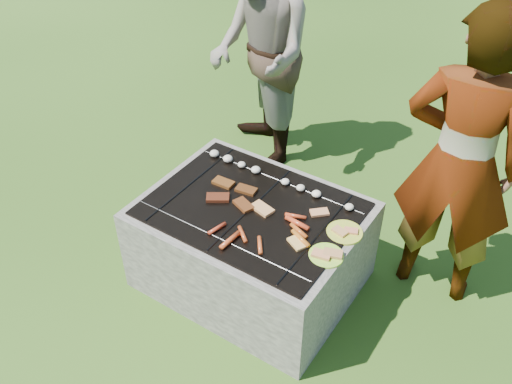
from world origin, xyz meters
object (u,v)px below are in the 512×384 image
plate_near (326,255)px  cook (460,164)px  bystander (260,54)px  fire_pit (252,247)px  plate_far (344,232)px

plate_near → cook: cook is taller
plate_near → bystander: bearing=134.7°
bystander → fire_pit: bearing=-15.4°
cook → bystander: cook is taller
cook → fire_pit: bearing=25.4°
plate_near → bystander: bystander is taller
bystander → plate_near: bearing=-1.9°
cook → plate_far: bearing=43.1°
plate_near → cook: size_ratio=0.11×
plate_near → fire_pit: bearing=169.6°
fire_pit → bystander: 1.55m
plate_near → plate_far: bearing=90.4°
fire_pit → plate_far: size_ratio=4.95×
plate_far → cook: cook is taller
plate_far → bystander: size_ratio=0.14×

